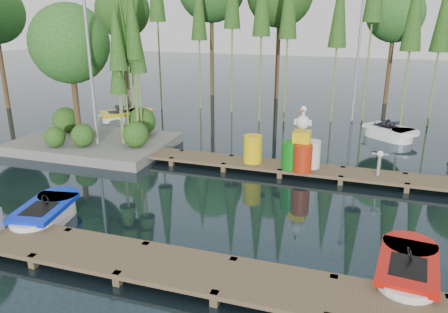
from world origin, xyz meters
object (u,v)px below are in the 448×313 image
(island, at_px, (85,70))
(boat_blue, at_px, (45,214))
(boat_red, at_px, (407,272))
(drum_cluster, at_px, (302,151))
(boat_yellow_far, at_px, (124,117))
(yellow_barrel, at_px, (253,149))

(island, xyz_separation_m, boat_blue, (2.96, -6.54, -2.94))
(boat_red, height_order, drum_cluster, drum_cluster)
(boat_blue, distance_m, drum_cluster, 8.24)
(boat_blue, relative_size, boat_yellow_far, 0.90)
(yellow_barrel, height_order, drum_cluster, drum_cluster)
(boat_yellow_far, xyz_separation_m, yellow_barrel, (8.01, -4.77, 0.49))
(island, height_order, boat_red, island)
(island, bearing_deg, drum_cluster, -6.03)
(boat_yellow_far, height_order, drum_cluster, drum_cluster)
(island, xyz_separation_m, boat_yellow_far, (-0.79, 3.98, -2.89))
(island, distance_m, boat_yellow_far, 4.98)
(island, height_order, drum_cluster, island)
(boat_red, distance_m, drum_cluster, 6.35)
(island, relative_size, drum_cluster, 3.11)
(yellow_barrel, bearing_deg, boat_red, -49.69)
(island, height_order, boat_yellow_far, island)
(yellow_barrel, bearing_deg, boat_blue, -126.57)
(yellow_barrel, bearing_deg, boat_yellow_far, 149.24)
(boat_red, relative_size, boat_yellow_far, 0.91)
(island, height_order, yellow_barrel, island)
(yellow_barrel, bearing_deg, island, 173.75)
(island, bearing_deg, boat_red, -28.25)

